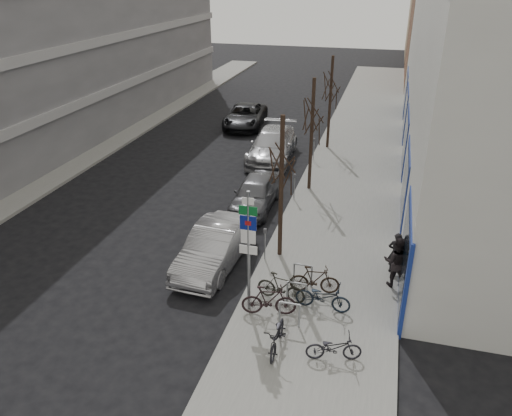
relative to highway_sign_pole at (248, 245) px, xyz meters
The scene contains 25 objects.
ground 3.44m from the highway_sign_pole, behind, with size 120.00×120.00×0.00m, color black.
sidewalk_east 10.50m from the highway_sign_pole, 78.15° to the left, with size 5.00×70.00×0.15m, color slate.
sidewalk_west 16.90m from the highway_sign_pole, 143.24° to the left, with size 3.00×70.00×0.15m, color slate.
brick_building_far 41.42m from the highway_sign_pole, 75.16° to the left, with size 12.00×14.00×8.00m, color brown.
tan_building_far 56.16m from the highway_sign_pole, 78.59° to the left, with size 13.00×12.00×9.00m, color #937A5B.
highway_sign_pole is the anchor object (origin of this frame).
bike_rack 2.36m from the highway_sign_pole, 23.59° to the left, with size 0.66×2.26×0.83m.
tree_near 3.88m from the highway_sign_pole, 86.74° to the left, with size 1.80×1.80×5.50m.
tree_mid 10.15m from the highway_sign_pole, 88.86° to the left, with size 1.80×1.80×5.50m.
tree_far 16.59m from the highway_sign_pole, 89.31° to the left, with size 1.80×1.80×5.50m.
meter_front 3.39m from the highway_sign_pole, 94.75° to the left, with size 0.10×0.08×1.27m.
meter_mid 8.65m from the highway_sign_pole, 91.68° to the left, with size 0.10×0.08×1.27m.
meter_back 14.10m from the highway_sign_pole, 91.02° to the left, with size 0.10×0.08×1.27m.
bike_near_left 2.71m from the highway_sign_pole, 50.75° to the right, with size 0.51×1.68×1.03m, color black.
bike_near_right 1.91m from the highway_sign_pole, 10.04° to the right, with size 0.51×1.72×1.04m, color black.
bike_mid_curb 2.92m from the highway_sign_pole, 14.59° to the left, with size 0.53×1.76×1.08m, color black.
bike_mid_inner 2.13m from the highway_sign_pole, 38.89° to the left, with size 0.49×1.65×1.00m, color black.
bike_far_curb 3.75m from the highway_sign_pole, 28.94° to the right, with size 0.47×1.54×0.94m, color black.
bike_far_inner 2.94m from the highway_sign_pole, 37.11° to the left, with size 0.49×1.66×1.01m, color black.
parked_car_front 3.51m from the highway_sign_pole, 129.72° to the left, with size 1.62×4.65×1.53m, color #A1A1A5.
parked_car_mid 7.91m from the highway_sign_pole, 103.79° to the left, with size 1.71×4.24×1.44m, color #55555A.
parked_car_back 14.26m from the highway_sign_pole, 100.57° to the left, with size 2.35×5.77×1.68m, color #9B9B9F.
lane_car 20.80m from the highway_sign_pole, 106.63° to the left, with size 2.44×5.29×1.47m, color black.
pedestrian_near 5.74m from the highway_sign_pole, 37.73° to the left, with size 0.56×0.37×1.55m, color black.
pedestrian_far 5.27m from the highway_sign_pole, 30.04° to the left, with size 0.68×0.46×1.84m, color black.
Camera 1 is at (6.00, -12.37, 9.86)m, focal length 35.00 mm.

